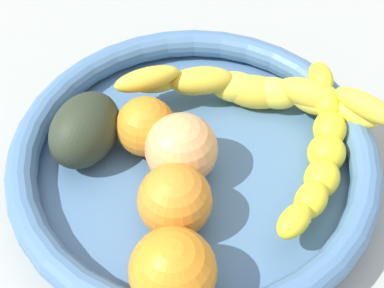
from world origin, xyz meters
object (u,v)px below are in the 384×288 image
orange_mid_left (173,200)px  avocado_dark (84,130)px  orange_front (171,271)px  peach_blush (180,149)px  banana_draped_right (253,90)px  orange_mid_right (144,127)px  banana_draped_left (320,150)px  banana_arching_top (253,92)px  fruit_bowl (192,162)px

orange_mid_left → avocado_dark: (8.46, -7.90, -0.22)cm
orange_front → peach_blush: orange_front is taller
banana_draped_right → orange_mid_right: (10.42, 4.66, -0.17)cm
banana_draped_left → orange_mid_right: 16.22cm
banana_arching_top → orange_mid_left: orange_mid_left is taller
fruit_bowl → avocado_dark: 10.47cm
banana_draped_left → peach_blush: 12.70cm
fruit_bowl → orange_mid_left: bearing=76.0°
orange_front → orange_mid_right: orange_front is taller
banana_draped_right → orange_mid_left: (7.52, 13.09, 0.16)cm
orange_mid_left → avocado_dark: size_ratio=0.77×
banana_draped_left → orange_mid_left: size_ratio=3.30×
fruit_bowl → banana_draped_left: size_ratio=1.64×
banana_draped_right → orange_mid_left: bearing=60.1°
banana_arching_top → orange_mid_left: bearing=60.9°
fruit_bowl → peach_blush: bearing=37.2°
banana_arching_top → avocado_dark: (16.01, 5.63, 0.67)cm
avocado_dark → peach_blush: peach_blush is taller
orange_front → orange_mid_left: 6.51cm
banana_arching_top → orange_front: bearing=69.4°
orange_mid_right → avocado_dark: size_ratio=0.69×
banana_arching_top → orange_front: orange_front is taller
banana_arching_top → fruit_bowl: bearing=50.7°
fruit_bowl → orange_front: (1.53, 12.71, 3.01)cm
fruit_bowl → orange_front: 13.15cm
banana_draped_right → avocado_dark: 16.80cm
orange_mid_left → peach_blush: size_ratio=0.96×
fruit_bowl → banana_arching_top: (-6.00, -7.33, 1.89)cm
banana_arching_top → orange_mid_right: size_ratio=4.27×
orange_mid_right → orange_mid_left: bearing=109.0°
orange_front → peach_blush: (-0.44, -11.88, -0.11)cm
orange_mid_right → peach_blush: 4.55cm
fruit_bowl → avocado_dark: (10.01, -1.70, 2.56)cm
fruit_bowl → banana_draped_right: 9.48cm
banana_arching_top → orange_mid_right: 11.64cm
orange_mid_left → peach_blush: 5.40cm
banana_draped_right → orange_mid_right: orange_mid_right is taller
banana_draped_left → avocado_dark: bearing=-5.2°
orange_mid_left → orange_front: bearing=90.1°
orange_front → orange_mid_left: orange_front is taller
banana_draped_right → peach_blush: peach_blush is taller
orange_mid_right → banana_arching_top: bearing=-153.9°
avocado_dark → peach_blush: 9.28cm
orange_mid_right → avocado_dark: (5.56, 0.52, 0.11)cm
orange_mid_left → orange_mid_right: orange_mid_left is taller
orange_mid_right → banana_draped_right: bearing=-155.9°
fruit_bowl → orange_mid_left: size_ratio=5.41×
fruit_bowl → orange_mid_right: bearing=-26.5°
banana_draped_right → banana_arching_top: 0.85cm
banana_arching_top → orange_front: 21.44cm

